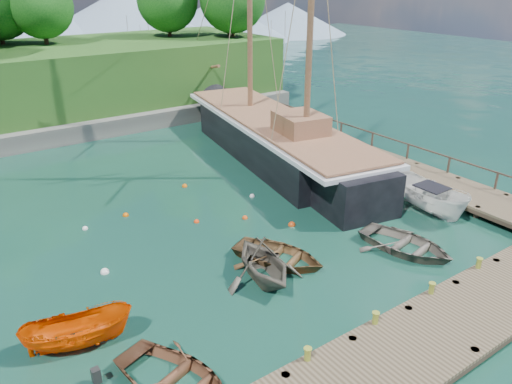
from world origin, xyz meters
TOP-DOWN VIEW (x-y plane):
  - ground at (0.00, 0.00)m, footprint 160.00×160.00m
  - dock_near at (2.00, -6.50)m, footprint 20.00×3.20m
  - dock_east at (11.50, 7.00)m, footprint 3.20×24.00m
  - bollard_0 at (-4.00, -5.10)m, footprint 0.26×0.26m
  - bollard_1 at (-1.00, -5.10)m, footprint 0.26×0.26m
  - bollard_2 at (2.00, -5.10)m, footprint 0.26×0.26m
  - bollard_3 at (5.00, -5.10)m, footprint 0.26×0.26m
  - rowboat_1 at (-2.03, -0.09)m, footprint 3.84×4.26m
  - rowboat_2 at (-0.69, 0.63)m, footprint 4.43×4.98m
  - rowboat_3 at (4.56, -1.90)m, footprint 3.87×4.84m
  - motorboat_orange at (-9.35, 0.26)m, footprint 3.86×2.31m
  - cabin_boat_white at (8.74, 0.04)m, footprint 2.50×5.04m
  - schooner at (7.23, 11.32)m, footprint 8.69×27.77m
  - mooring_buoy_0 at (-7.11, 4.15)m, footprint 0.37×0.37m
  - mooring_buoy_1 at (-1.74, 5.99)m, footprint 0.28×0.28m
  - mooring_buoy_2 at (0.47, 4.93)m, footprint 0.28×0.28m
  - mooring_buoy_3 at (2.31, 6.93)m, footprint 0.30×0.30m
  - mooring_buoy_4 at (-4.37, 8.73)m, footprint 0.31×0.31m
  - mooring_buoy_5 at (-0.10, 10.38)m, footprint 0.31×0.31m
  - mooring_buoy_6 at (-6.55, 8.47)m, footprint 0.28×0.28m
  - mooring_buoy_7 at (1.93, 2.95)m, footprint 0.37×0.37m
  - distant_ridge at (4.30, 70.00)m, footprint 117.00×40.00m

SIDE VIEW (x-z plane):
  - ground at x=0.00m, z-range 0.00..0.00m
  - bollard_0 at x=-4.00m, z-range -0.23..0.23m
  - bollard_1 at x=-1.00m, z-range -0.23..0.23m
  - bollard_2 at x=2.00m, z-range -0.23..0.23m
  - bollard_3 at x=5.00m, z-range -0.23..0.23m
  - rowboat_1 at x=-2.03m, z-range -0.99..0.99m
  - rowboat_2 at x=-0.69m, z-range -0.43..0.43m
  - rowboat_3 at x=4.56m, z-range -0.45..0.45m
  - motorboat_orange at x=-9.35m, z-range -0.70..0.70m
  - cabin_boat_white at x=8.74m, z-range -0.93..0.93m
  - mooring_buoy_0 at x=-7.11m, z-range -0.18..0.18m
  - mooring_buoy_1 at x=-1.74m, z-range -0.14..0.14m
  - mooring_buoy_2 at x=0.47m, z-range -0.14..0.14m
  - mooring_buoy_3 at x=2.31m, z-range -0.15..0.15m
  - mooring_buoy_4 at x=-4.37m, z-range -0.15..0.15m
  - mooring_buoy_5 at x=-0.10m, z-range -0.16..0.16m
  - mooring_buoy_6 at x=-6.55m, z-range -0.14..0.14m
  - mooring_buoy_7 at x=1.93m, z-range -0.18..0.18m
  - dock_near at x=2.00m, z-range -0.12..0.98m
  - dock_east at x=11.50m, z-range -0.12..0.98m
  - schooner at x=7.23m, z-range -9.13..11.41m
  - distant_ridge at x=4.30m, z-range -0.65..9.35m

